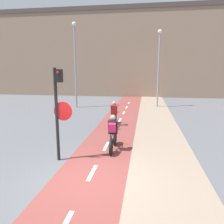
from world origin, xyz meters
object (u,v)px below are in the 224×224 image
(street_lamp_far, at_px, (75,57))
(cyclist_near, at_px, (113,134))
(street_lamp_sidewalk, at_px, (159,61))
(traffic_light_pole, at_px, (58,105))
(cyclist_far, at_px, (114,115))

(street_lamp_far, relative_size, cyclist_near, 4.02)
(street_lamp_far, height_order, street_lamp_sidewalk, street_lamp_far)
(traffic_light_pole, height_order, street_lamp_far, street_lamp_far)
(street_lamp_far, distance_m, cyclist_near, 11.45)
(street_lamp_sidewalk, xyz_separation_m, cyclist_far, (-2.82, -7.06, -3.35))
(cyclist_near, bearing_deg, street_lamp_sidewalk, 78.21)
(traffic_light_pole, xyz_separation_m, cyclist_far, (1.21, 5.21, -1.38))
(street_lamp_far, bearing_deg, cyclist_far, -54.52)
(traffic_light_pole, bearing_deg, cyclist_far, 76.92)
(cyclist_near, xyz_separation_m, cyclist_far, (-0.52, 3.94, -0.05))
(street_lamp_sidewalk, distance_m, cyclist_near, 11.71)
(street_lamp_far, relative_size, cyclist_far, 4.12)
(traffic_light_pole, relative_size, street_lamp_sidewalk, 0.51)
(cyclist_far, bearing_deg, street_lamp_far, 125.48)
(street_lamp_sidewalk, bearing_deg, traffic_light_pole, -108.18)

